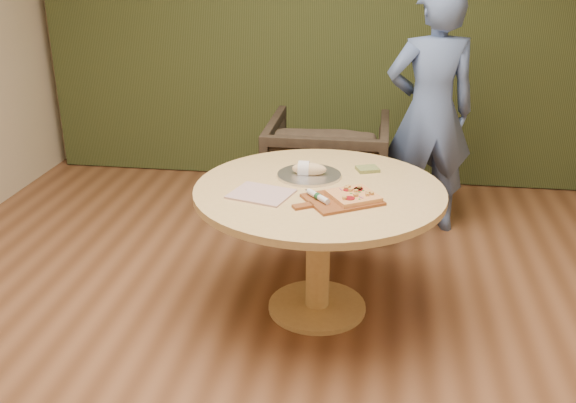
# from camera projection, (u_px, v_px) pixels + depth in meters

# --- Properties ---
(room_shell) EXTENTS (5.04, 6.04, 2.84)m
(room_shell) POSITION_uv_depth(u_px,v_px,m) (261.00, 95.00, 2.57)
(room_shell) COLOR brown
(room_shell) RESTS_ON ground
(curtain) EXTENTS (4.80, 0.14, 2.78)m
(curtain) POSITION_uv_depth(u_px,v_px,m) (326.00, 14.00, 5.22)
(curtain) COLOR #293317
(curtain) RESTS_ON ground
(pedestal_table) EXTENTS (1.34, 1.34, 0.75)m
(pedestal_table) POSITION_uv_depth(u_px,v_px,m) (319.00, 212.00, 3.47)
(pedestal_table) COLOR #D9B36F
(pedestal_table) RESTS_ON ground
(pizza_paddle) EXTENTS (0.47, 0.42, 0.01)m
(pizza_paddle) POSITION_uv_depth(u_px,v_px,m) (341.00, 200.00, 3.23)
(pizza_paddle) COLOR brown
(pizza_paddle) RESTS_ON pedestal_table
(flatbread_pizza) EXTENTS (0.30, 0.30, 0.04)m
(flatbread_pizza) POSITION_uv_depth(u_px,v_px,m) (353.00, 195.00, 3.24)
(flatbread_pizza) COLOR #E19D58
(flatbread_pizza) RESTS_ON pizza_paddle
(cutlery_roll) EXTENTS (0.14, 0.17, 0.03)m
(cutlery_roll) POSITION_uv_depth(u_px,v_px,m) (318.00, 196.00, 3.22)
(cutlery_roll) COLOR silver
(cutlery_roll) RESTS_ON pizza_paddle
(newspaper) EXTENTS (0.36, 0.32, 0.01)m
(newspaper) POSITION_uv_depth(u_px,v_px,m) (261.00, 194.00, 3.32)
(newspaper) COLOR silver
(newspaper) RESTS_ON pedestal_table
(serving_tray) EXTENTS (0.36, 0.36, 0.02)m
(serving_tray) POSITION_uv_depth(u_px,v_px,m) (309.00, 175.00, 3.57)
(serving_tray) COLOR silver
(serving_tray) RESTS_ON pedestal_table
(bread_roll) EXTENTS (0.19, 0.09, 0.09)m
(bread_roll) POSITION_uv_depth(u_px,v_px,m) (308.00, 169.00, 3.56)
(bread_roll) COLOR #D5B882
(bread_roll) RESTS_ON serving_tray
(green_packet) EXTENTS (0.15, 0.14, 0.02)m
(green_packet) POSITION_uv_depth(u_px,v_px,m) (368.00, 169.00, 3.65)
(green_packet) COLOR #56642D
(green_packet) RESTS_ON pedestal_table
(armchair) EXTENTS (0.85, 0.80, 0.88)m
(armchair) POSITION_uv_depth(u_px,v_px,m) (328.00, 165.00, 4.69)
(armchair) COLOR black
(armchair) RESTS_ON ground
(person_standing) EXTENTS (0.71, 0.55, 1.73)m
(person_standing) POSITION_uv_depth(u_px,v_px,m) (430.00, 113.00, 4.41)
(person_standing) COLOR #4E679C
(person_standing) RESTS_ON ground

